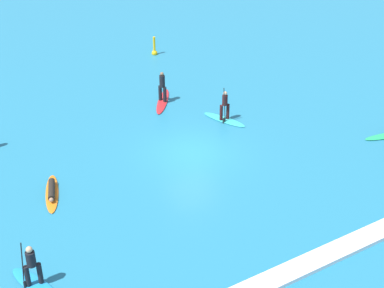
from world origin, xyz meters
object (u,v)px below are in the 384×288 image
Objects in this scene: surfer_on_red_board at (163,94)px; surfer_on_teal_board at (224,113)px; marker_buoy at (154,51)px; surfer_on_blue_board at (34,276)px; surfer_on_orange_board at (52,192)px.

surfer_on_teal_board is (1.82, -3.73, -0.02)m from surfer_on_red_board.
surfer_on_red_board is 7.43m from marker_buoy.
surfer_on_teal_board is at bearing -117.32° from surfer_on_red_board.
surfer_on_teal_board is at bearing -80.06° from surfer_on_blue_board.
surfer_on_teal_board reaches higher than marker_buoy.
marker_buoy is (1.23, 10.51, -0.19)m from surfer_on_teal_board.
marker_buoy is (14.18, 17.55, -0.18)m from surfer_on_blue_board.
surfer_on_blue_board is 5.76m from surfer_on_orange_board.
surfer_on_blue_board is at bearing -5.41° from surfer_on_orange_board.
surfer_on_blue_board is 0.99× the size of surfer_on_teal_board.
surfer_on_orange_board is 10.31m from surfer_on_red_board.
marker_buoy is at bearing 12.46° from surfer_on_red_board.
surfer_on_red_board is at bearing 142.67° from surfer_on_orange_board.
surfer_on_orange_board is 1.11× the size of surfer_on_teal_board.
surfer_on_orange_board is 17.03m from marker_buoy.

